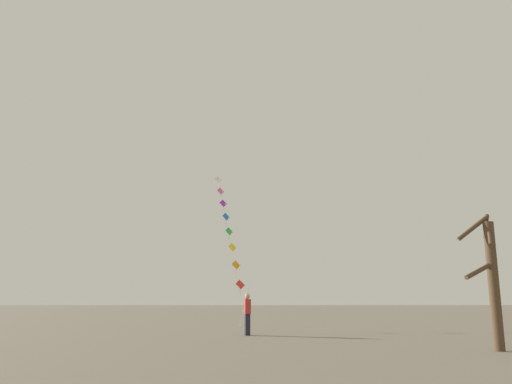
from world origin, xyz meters
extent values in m
plane|color=#756B5B|center=(0.00, 20.00, 0.00)|extent=(160.00, 160.00, 0.00)
cylinder|color=brown|center=(-1.15, 23.32, 0.09)|extent=(0.06, 0.06, 0.18)
cylinder|color=silver|center=(-1.39, 24.45, 1.18)|extent=(0.50, 2.29, 2.01)
cylinder|color=silver|center=(-1.75, 26.17, 2.69)|extent=(0.27, 1.19, 1.05)
cylinder|color=silver|center=(-2.00, 27.34, 3.72)|extent=(0.27, 1.19, 1.05)
cylinder|color=silver|center=(-2.24, 28.52, 4.76)|extent=(0.27, 1.19, 1.05)
cylinder|color=silver|center=(-2.49, 29.69, 5.79)|extent=(0.27, 1.19, 1.05)
cylinder|color=silver|center=(-2.74, 30.86, 6.82)|extent=(0.27, 1.19, 1.05)
cylinder|color=silver|center=(-2.99, 32.03, 7.85)|extent=(0.27, 1.19, 1.05)
cylinder|color=silver|center=(-3.23, 33.20, 8.88)|extent=(0.27, 1.19, 1.05)
cube|color=red|center=(-1.63, 25.59, 2.18)|extent=(0.47, 0.11, 0.48)
cylinder|color=red|center=(-1.63, 25.59, 1.84)|extent=(0.02, 0.04, 0.29)
cube|color=orange|center=(-1.87, 26.76, 3.21)|extent=(0.46, 0.13, 0.48)
cylinder|color=orange|center=(-1.87, 26.76, 2.82)|extent=(0.03, 0.05, 0.39)
cube|color=yellow|center=(-2.12, 27.93, 4.24)|extent=(0.46, 0.16, 0.48)
cylinder|color=yellow|center=(-2.12, 27.93, 3.91)|extent=(0.03, 0.05, 0.26)
cube|color=green|center=(-2.37, 29.10, 5.27)|extent=(0.43, 0.22, 0.48)
cylinder|color=green|center=(-2.37, 29.10, 4.92)|extent=(0.04, 0.06, 0.31)
cube|color=blue|center=(-2.61, 30.27, 6.30)|extent=(0.44, 0.21, 0.48)
cylinder|color=blue|center=(-2.61, 30.27, 5.92)|extent=(0.04, 0.06, 0.37)
cube|color=purple|center=(-2.86, 31.44, 7.33)|extent=(0.47, 0.07, 0.48)
cylinder|color=purple|center=(-2.86, 31.44, 6.96)|extent=(0.02, 0.05, 0.35)
cube|color=pink|center=(-3.11, 32.62, 8.36)|extent=(0.46, 0.14, 0.48)
cylinder|color=pink|center=(-3.11, 32.62, 8.03)|extent=(0.03, 0.04, 0.27)
cube|color=white|center=(-3.36, 33.79, 9.39)|extent=(0.47, 0.11, 0.48)
cylinder|color=white|center=(-3.36, 33.79, 9.05)|extent=(0.03, 0.06, 0.29)
cube|color=#1E1E2D|center=(-1.23, 21.96, 0.45)|extent=(0.25, 0.33, 0.90)
cube|color=#B22D26|center=(-1.23, 21.96, 1.18)|extent=(0.30, 0.41, 0.60)
sphere|color=tan|center=(-1.23, 21.96, 1.60)|extent=(0.22, 0.22, 0.22)
cylinder|color=#B22D26|center=(-1.27, 22.17, 1.35)|extent=(0.15, 0.40, 0.50)
cylinder|color=#4C3826|center=(6.29, 15.58, 1.93)|extent=(0.32, 0.32, 3.86)
cylinder|color=#4C3826|center=(6.50, 16.19, 3.79)|extent=(0.54, 1.30, 0.64)
cylinder|color=#4C3826|center=(6.02, 14.99, 3.30)|extent=(0.63, 1.24, 0.62)
cylinder|color=#4C3826|center=(5.78, 15.34, 2.35)|extent=(1.12, 0.62, 0.57)
cylinder|color=#4C3826|center=(5.83, 15.64, 3.68)|extent=(1.01, 0.27, 0.81)
camera|label=1|loc=(-1.05, -0.05, 1.58)|focal=35.79mm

